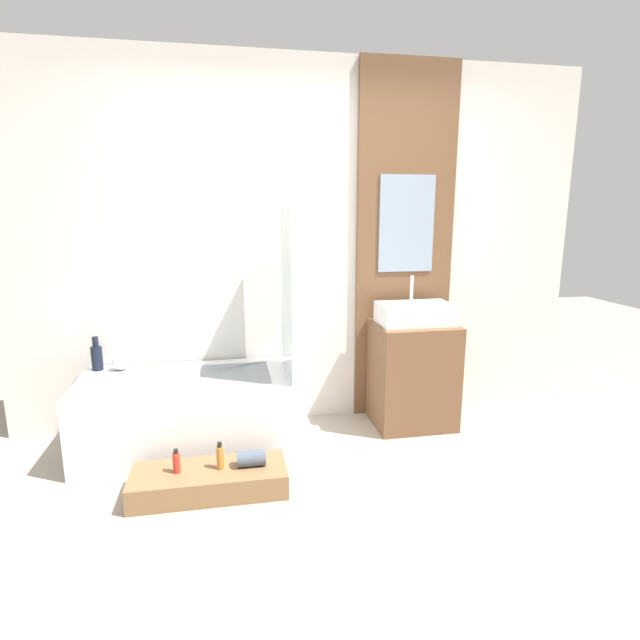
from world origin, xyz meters
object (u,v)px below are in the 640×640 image
at_px(bottle_soap_secondary, 220,457).
at_px(wooden_step_bench, 210,481).
at_px(bathtub, 189,412).
at_px(sink, 415,314).
at_px(vase_tall_dark, 97,357).
at_px(vase_round_light, 121,362).
at_px(bottle_soap_primary, 176,462).

bearing_deg(bottle_soap_secondary, wooden_step_bench, 180.00).
relative_size(bathtub, bottle_soap_secondary, 8.69).
xyz_separation_m(wooden_step_bench, sink, (1.46, 0.68, 0.77)).
distance_m(vase_tall_dark, vase_round_light, 0.16).
height_order(sink, vase_tall_dark, sink).
bearing_deg(wooden_step_bench, vase_tall_dark, 131.13).
xyz_separation_m(sink, vase_tall_dark, (-2.20, 0.17, -0.25)).
relative_size(wooden_step_bench, vase_tall_dark, 3.68).
bearing_deg(wooden_step_bench, bottle_soap_primary, 180.00).
height_order(vase_round_light, bottle_soap_primary, vase_round_light).
bearing_deg(sink, bathtub, -176.81).
bearing_deg(bottle_soap_secondary, vase_tall_dark, 133.50).
bearing_deg(bottle_soap_secondary, bathtub, 109.16).
bearing_deg(wooden_step_bench, vase_round_light, 125.31).
relative_size(sink, bottle_soap_secondary, 3.29).
bearing_deg(wooden_step_bench, bottle_soap_secondary, 0.00).
xyz_separation_m(bathtub, wooden_step_bench, (0.14, -0.60, -0.18)).
relative_size(bathtub, vase_round_light, 11.95).
bearing_deg(vase_tall_dark, sink, -4.40).
distance_m(wooden_step_bench, bottle_soap_secondary, 0.16).
distance_m(vase_tall_dark, bottle_soap_primary, 1.10).
xyz_separation_m(bathtub, sink, (1.60, 0.09, 0.59)).
bearing_deg(bottle_soap_primary, vase_tall_dark, 123.89).
height_order(vase_round_light, bottle_soap_secondary, vase_round_light).
xyz_separation_m(bathtub, bottle_soap_secondary, (0.21, -0.60, -0.04)).
distance_m(vase_round_light, bottle_soap_secondary, 1.11).
height_order(wooden_step_bench, vase_round_light, vase_round_light).
height_order(wooden_step_bench, vase_tall_dark, vase_tall_dark).
bearing_deg(bottle_soap_secondary, bottle_soap_primary, 180.00).
relative_size(vase_round_light, bottle_soap_primary, 0.83).
relative_size(wooden_step_bench, vase_round_light, 7.45).
bearing_deg(vase_tall_dark, bathtub, -23.19).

